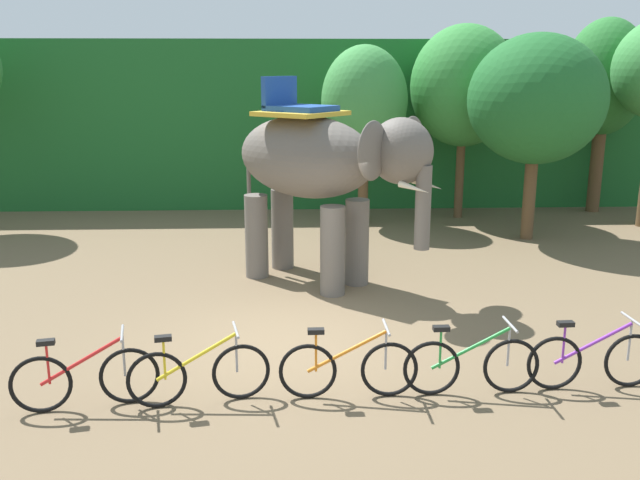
# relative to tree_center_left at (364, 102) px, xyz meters

# --- Properties ---
(ground_plane) EXTENTS (80.00, 80.00, 0.00)m
(ground_plane) POSITION_rel_tree_center_left_xyz_m (-1.87, -8.01, -3.09)
(ground_plane) COLOR brown
(foliage_hedge) EXTENTS (36.00, 6.00, 4.67)m
(foliage_hedge) POSITION_rel_tree_center_left_xyz_m (-1.87, 4.76, -0.76)
(foliage_hedge) COLOR #1E6028
(foliage_hedge) RESTS_ON ground
(tree_center_left) EXTENTS (2.16, 2.16, 4.48)m
(tree_center_left) POSITION_rel_tree_center_left_xyz_m (0.00, 0.00, 0.00)
(tree_center_left) COLOR brown
(tree_center_left) RESTS_ON ground
(tree_center_right) EXTENTS (2.77, 2.77, 5.01)m
(tree_center_right) POSITION_rel_tree_center_left_xyz_m (2.63, 0.55, 0.36)
(tree_center_right) COLOR brown
(tree_center_right) RESTS_ON ground
(tree_far_right) EXTENTS (3.08, 3.08, 4.69)m
(tree_far_right) POSITION_rel_tree_center_left_xyz_m (3.70, -1.88, 0.13)
(tree_far_right) COLOR brown
(tree_far_right) RESTS_ON ground
(tree_far_left) EXTENTS (2.20, 2.20, 5.22)m
(tree_far_left) POSITION_rel_tree_center_left_xyz_m (6.59, 1.18, 0.54)
(tree_far_left) COLOR brown
(tree_far_left) RESTS_ON ground
(elephant) EXTENTS (3.86, 3.49, 3.78)m
(elephant) POSITION_rel_tree_center_left_xyz_m (-1.31, -5.15, -0.89)
(elephant) COLOR #665E56
(elephant) RESTS_ON ground
(bike_red) EXTENTS (1.69, 0.54, 0.92)m
(bike_red) POSITION_rel_tree_center_left_xyz_m (-4.28, -9.94, -2.70)
(bike_red) COLOR black
(bike_red) RESTS_ON ground
(bike_yellow) EXTENTS (1.69, 0.53, 0.92)m
(bike_yellow) POSITION_rel_tree_center_left_xyz_m (-2.96, -9.87, -2.70)
(bike_yellow) COLOR black
(bike_yellow) RESTS_ON ground
(bike_orange) EXTENTS (1.71, 0.52, 0.92)m
(bike_orange) POSITION_rel_tree_center_left_xyz_m (-1.16, -9.79, -2.70)
(bike_orange) COLOR black
(bike_orange) RESTS_ON ground
(bike_green) EXTENTS (1.71, 0.52, 0.92)m
(bike_green) POSITION_rel_tree_center_left_xyz_m (0.37, -9.75, -2.70)
(bike_green) COLOR black
(bike_green) RESTS_ON ground
(bike_purple) EXTENTS (1.71, 0.52, 0.92)m
(bike_purple) POSITION_rel_tree_center_left_xyz_m (1.93, -9.66, -2.70)
(bike_purple) COLOR black
(bike_purple) RESTS_ON ground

